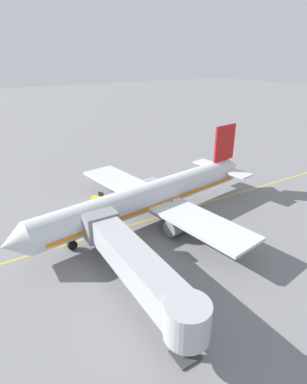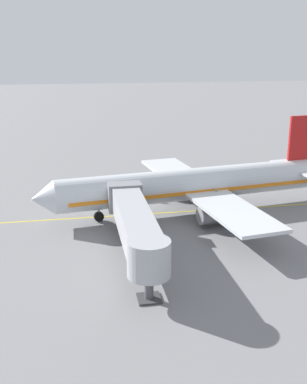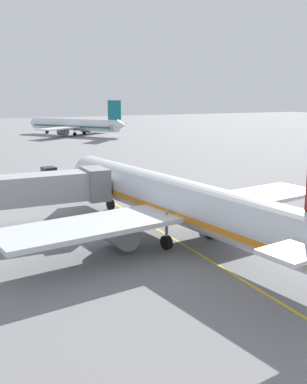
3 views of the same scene
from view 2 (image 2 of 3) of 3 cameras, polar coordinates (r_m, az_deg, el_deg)
ground_plane at (r=55.57m, az=4.14°, el=-2.38°), size 400.00×400.00×0.00m
gate_lead_in_line at (r=55.57m, az=4.14°, el=-2.37°), size 0.24×80.00×0.01m
parked_airliner at (r=55.08m, az=4.97°, el=0.91°), size 30.44×37.30×10.63m
jet_bridge at (r=42.14m, az=-2.23°, el=-3.91°), size 17.87×3.50×4.98m
baggage_tug_lead at (r=62.09m, az=-0.88°, el=0.50°), size 2.24×2.77×1.62m
baggage_cart_front at (r=64.31m, az=5.14°, el=1.25°), size 1.55×2.96×1.58m
baggage_cart_second_in_train at (r=65.27m, az=7.43°, el=1.42°), size 1.55×2.96×1.58m
ground_crew_wing_walker at (r=59.12m, az=-0.52°, el=-0.13°), size 0.49×0.65×1.69m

